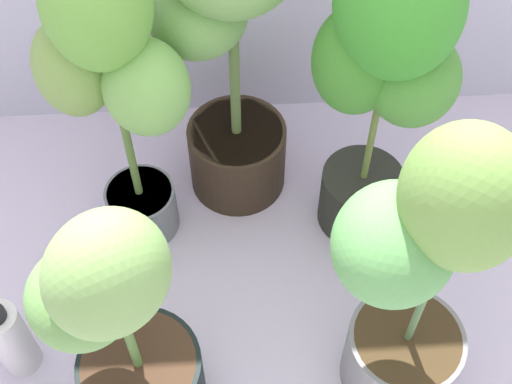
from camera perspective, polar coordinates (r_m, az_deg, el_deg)
ground_plane at (r=1.81m, az=-0.29°, el=-12.66°), size 8.00×8.00×0.00m
potted_plant_front_right at (r=1.40m, az=13.08°, el=-7.20°), size 0.40×0.33×0.89m
potted_plant_back_left at (r=1.58m, az=-11.71°, el=9.14°), size 0.39×0.30×0.93m
potted_plant_front_left at (r=1.45m, az=-11.17°, el=-11.23°), size 0.33×0.31×0.73m
potted_plant_back_right at (r=1.60m, az=10.55°, el=9.80°), size 0.39×0.38×0.93m
potted_plant_back_center at (r=1.71m, az=-2.50°, el=12.06°), size 0.41×0.34×0.92m
nutrient_bottle at (r=1.78m, az=-19.64°, el=-11.41°), size 0.09×0.09×0.26m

